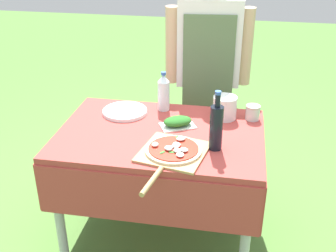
{
  "coord_description": "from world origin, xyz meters",
  "views": [
    {
      "loc": [
        0.4,
        -1.99,
        1.81
      ],
      "look_at": [
        0.04,
        0.0,
        0.77
      ],
      "focal_mm": 45.0,
      "sensor_mm": 36.0,
      "label": 1
    }
  ],
  "objects": [
    {
      "name": "plate_stack",
      "position": [
        -0.25,
        0.2,
        0.74
      ],
      "size": [
        0.27,
        0.27,
        0.02
      ],
      "color": "white",
      "rests_on": "prep_table"
    },
    {
      "name": "prep_table",
      "position": [
        0.0,
        0.0,
        0.63
      ],
      "size": [
        1.13,
        0.78,
        0.73
      ],
      "color": "#A83D38",
      "rests_on": "ground"
    },
    {
      "name": "person_cook",
      "position": [
        0.19,
        0.71,
        0.9
      ],
      "size": [
        0.57,
        0.22,
        1.52
      ],
      "rotation": [
        0.0,
        0.0,
        3.24
      ],
      "color": "#4C4C51",
      "rests_on": "ground"
    },
    {
      "name": "ground_plane",
      "position": [
        0.0,
        0.0,
        0.0
      ],
      "size": [
        12.0,
        12.0,
        0.0
      ],
      "primitive_type": "plane",
      "color": "#517F38"
    },
    {
      "name": "water_bottle",
      "position": [
        -0.04,
        0.29,
        0.85
      ],
      "size": [
        0.07,
        0.07,
        0.24
      ],
      "color": "silver",
      "rests_on": "prep_table"
    },
    {
      "name": "oil_bottle",
      "position": [
        0.31,
        -0.13,
        0.86
      ],
      "size": [
        0.07,
        0.07,
        0.31
      ],
      "color": "black",
      "rests_on": "prep_table"
    },
    {
      "name": "pizza_on_peel",
      "position": [
        0.11,
        -0.22,
        0.75
      ],
      "size": [
        0.37,
        0.56,
        0.05
      ],
      "rotation": [
        0.0,
        0.0,
        -0.2
      ],
      "color": "tan",
      "rests_on": "prep_table"
    },
    {
      "name": "herb_container",
      "position": [
        0.08,
        0.08,
        0.76
      ],
      "size": [
        0.22,
        0.19,
        0.06
      ],
      "rotation": [
        0.0,
        0.0,
        0.47
      ],
      "color": "silver",
      "rests_on": "prep_table"
    },
    {
      "name": "mixing_tub",
      "position": [
        0.33,
        0.24,
        0.8
      ],
      "size": [
        0.14,
        0.14,
        0.13
      ],
      "primitive_type": "cylinder",
      "color": "silver",
      "rests_on": "prep_table"
    },
    {
      "name": "sauce_jar",
      "position": [
        0.49,
        0.25,
        0.77
      ],
      "size": [
        0.08,
        0.08,
        0.08
      ],
      "color": "silver",
      "rests_on": "prep_table"
    }
  ]
}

